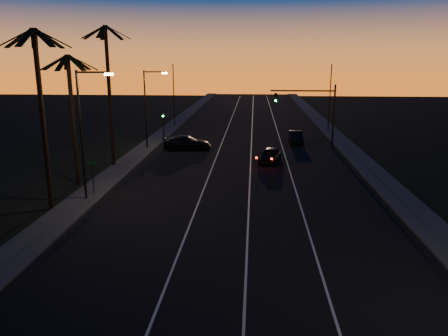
# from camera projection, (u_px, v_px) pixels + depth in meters

# --- Properties ---
(road) EXTENTS (20.00, 170.00, 0.01)m
(road) POSITION_uv_depth(u_px,v_px,m) (245.00, 168.00, 39.82)
(road) COLOR black
(road) RESTS_ON ground
(sidewalk_left) EXTENTS (2.40, 170.00, 0.16)m
(sidewalk_left) POSITION_uv_depth(u_px,v_px,m) (125.00, 165.00, 40.55)
(sidewalk_left) COLOR #383835
(sidewalk_left) RESTS_ON ground
(sidewalk_right) EXTENTS (2.40, 170.00, 0.16)m
(sidewalk_right) POSITION_uv_depth(u_px,v_px,m) (370.00, 169.00, 39.05)
(sidewalk_right) COLOR #383835
(sidewalk_right) RESTS_ON ground
(lane_stripe_left) EXTENTS (0.12, 160.00, 0.01)m
(lane_stripe_left) POSITION_uv_depth(u_px,v_px,m) (212.00, 167.00, 40.01)
(lane_stripe_left) COLOR silver
(lane_stripe_left) RESTS_ON road
(lane_stripe_mid) EXTENTS (0.12, 160.00, 0.01)m
(lane_stripe_mid) POSITION_uv_depth(u_px,v_px,m) (250.00, 168.00, 39.78)
(lane_stripe_mid) COLOR silver
(lane_stripe_mid) RESTS_ON road
(lane_stripe_right) EXTENTS (0.12, 160.00, 0.01)m
(lane_stripe_right) POSITION_uv_depth(u_px,v_px,m) (289.00, 169.00, 39.55)
(lane_stripe_right) COLOR silver
(lane_stripe_right) RESTS_ON road
(palm_near) EXTENTS (4.25, 4.16, 11.53)m
(palm_near) POSITION_uv_depth(u_px,v_px,m) (41.00, 102.00, 27.32)
(palm_near) COLOR black
(palm_near) RESTS_ON ground
(palm_mid) EXTENTS (4.25, 4.16, 10.03)m
(palm_mid) POSITION_uv_depth(u_px,v_px,m) (72.00, 105.00, 33.37)
(palm_mid) COLOR black
(palm_mid) RESTS_ON ground
(palm_far) EXTENTS (4.25, 4.16, 12.53)m
(palm_far) POSITION_uv_depth(u_px,v_px,m) (109.00, 83.00, 38.77)
(palm_far) COLOR black
(palm_far) RESTS_ON ground
(streetlight_left_near) EXTENTS (2.55, 0.26, 9.00)m
(streetlight_left_near) POSITION_uv_depth(u_px,v_px,m) (85.00, 125.00, 29.56)
(streetlight_left_near) COLOR black
(streetlight_left_near) RESTS_ON ground
(streetlight_left_far) EXTENTS (2.55, 0.26, 8.50)m
(streetlight_left_far) POSITION_uv_depth(u_px,v_px,m) (148.00, 103.00, 47.04)
(streetlight_left_far) COLOR black
(streetlight_left_far) RESTS_ON ground
(street_sign) EXTENTS (0.70, 0.06, 2.60)m
(street_sign) POSITION_uv_depth(u_px,v_px,m) (93.00, 174.00, 31.43)
(street_sign) COLOR black
(street_sign) RESTS_ON ground
(signal_mast) EXTENTS (7.10, 0.41, 7.00)m
(signal_mast) POSITION_uv_depth(u_px,v_px,m) (312.00, 105.00, 47.84)
(signal_mast) COLOR black
(signal_mast) RESTS_ON ground
(signal_post) EXTENTS (0.28, 0.37, 4.20)m
(signal_post) POSITION_uv_depth(u_px,v_px,m) (163.00, 121.00, 49.41)
(signal_post) COLOR black
(signal_post) RESTS_ON ground
(far_pole_left) EXTENTS (0.14, 0.14, 9.00)m
(far_pole_left) POSITION_uv_depth(u_px,v_px,m) (174.00, 95.00, 63.64)
(far_pole_left) COLOR black
(far_pole_left) RESTS_ON ground
(far_pole_right) EXTENTS (0.14, 0.14, 9.00)m
(far_pole_right) POSITION_uv_depth(u_px,v_px,m) (330.00, 98.00, 59.27)
(far_pole_right) COLOR black
(far_pole_right) RESTS_ON ground
(lead_car) EXTENTS (2.72, 4.86, 1.41)m
(lead_car) POSITION_uv_depth(u_px,v_px,m) (270.00, 155.00, 41.84)
(lead_car) COLOR black
(lead_car) RESTS_ON road
(right_car) EXTENTS (1.52, 4.30, 1.41)m
(right_car) POSITION_uv_depth(u_px,v_px,m) (296.00, 137.00, 51.33)
(right_car) COLOR black
(right_car) RESTS_ON road
(cross_car) EXTENTS (5.49, 2.82, 1.52)m
(cross_car) POSITION_uv_depth(u_px,v_px,m) (187.00, 143.00, 47.67)
(cross_car) COLOR black
(cross_car) RESTS_ON road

